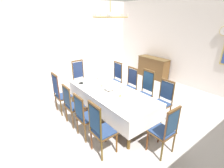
# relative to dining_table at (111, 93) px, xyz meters

# --- Properties ---
(ground) EXTENTS (7.57, 6.97, 0.04)m
(ground) POSITION_rel_dining_table_xyz_m (0.00, 0.22, -0.71)
(ground) COLOR #B4AFAB
(back_wall) EXTENTS (7.57, 0.08, 3.26)m
(back_wall) POSITION_rel_dining_table_xyz_m (0.00, 3.75, 0.94)
(back_wall) COLOR silver
(back_wall) RESTS_ON ground
(left_wall) EXTENTS (0.08, 6.97, 3.26)m
(left_wall) POSITION_rel_dining_table_xyz_m (-3.83, 0.22, 0.94)
(left_wall) COLOR silver
(left_wall) RESTS_ON ground
(dining_table) EXTENTS (2.65, 1.12, 0.76)m
(dining_table) POSITION_rel_dining_table_xyz_m (0.00, 0.00, 0.00)
(dining_table) COLOR brown
(dining_table) RESTS_ON ground
(tablecloth) EXTENTS (2.67, 1.14, 0.43)m
(tablecloth) POSITION_rel_dining_table_xyz_m (0.00, 0.00, -0.04)
(tablecloth) COLOR white
(tablecloth) RESTS_ON dining_table
(chair_south_a) EXTENTS (0.44, 0.42, 1.19)m
(chair_south_a) POSITION_rel_dining_table_xyz_m (-1.02, -0.97, -0.09)
(chair_south_a) COLOR brown
(chair_south_a) RESTS_ON ground
(chair_north_a) EXTENTS (0.44, 0.42, 1.16)m
(chair_north_a) POSITION_rel_dining_table_xyz_m (-1.02, 0.97, -0.10)
(chair_north_a) COLOR brown
(chair_north_a) RESTS_ON ground
(chair_south_b) EXTENTS (0.44, 0.42, 1.08)m
(chair_south_b) POSITION_rel_dining_table_xyz_m (-0.30, -0.97, -0.13)
(chair_south_b) COLOR brown
(chair_south_b) RESTS_ON ground
(chair_north_b) EXTENTS (0.44, 0.42, 1.14)m
(chair_north_b) POSITION_rel_dining_table_xyz_m (-0.30, 0.97, -0.11)
(chair_north_b) COLOR #523419
(chair_north_b) RESTS_ON ground
(chair_south_c) EXTENTS (0.44, 0.42, 1.07)m
(chair_south_c) POSITION_rel_dining_table_xyz_m (0.33, -0.96, -0.13)
(chair_south_c) COLOR brown
(chair_south_c) RESTS_ON ground
(chair_north_c) EXTENTS (0.44, 0.42, 1.22)m
(chair_north_c) POSITION_rel_dining_table_xyz_m (0.33, 0.97, -0.08)
(chair_north_c) COLOR #513F1F
(chair_north_c) RESTS_ON ground
(chair_south_d) EXTENTS (0.44, 0.42, 1.16)m
(chair_south_d) POSITION_rel_dining_table_xyz_m (0.96, -0.97, -0.10)
(chair_south_d) COLOR brown
(chair_south_d) RESTS_ON ground
(chair_north_d) EXTENTS (0.44, 0.42, 1.11)m
(chair_north_d) POSITION_rel_dining_table_xyz_m (0.96, 0.97, -0.12)
(chair_north_d) COLOR #544218
(chair_north_d) RESTS_ON ground
(chair_head_west) EXTENTS (0.42, 0.44, 1.22)m
(chair_head_west) POSITION_rel_dining_table_xyz_m (-1.74, 0.00, -0.08)
(chair_head_west) COLOR brown
(chair_head_west) RESTS_ON ground
(chair_head_east) EXTENTS (0.42, 0.44, 1.09)m
(chair_head_east) POSITION_rel_dining_table_xyz_m (1.73, 0.00, -0.12)
(chair_head_east) COLOR brown
(chair_head_east) RESTS_ON ground
(soup_tureen) EXTENTS (0.29, 0.29, 0.23)m
(soup_tureen) POSITION_rel_dining_table_xyz_m (-0.05, 0.00, 0.19)
(soup_tureen) COLOR silver
(soup_tureen) RESTS_ON tablecloth
(candlestick_west) EXTENTS (0.07, 0.07, 0.33)m
(candlestick_west) POSITION_rel_dining_table_xyz_m (-0.40, 0.00, 0.20)
(candlestick_west) COLOR gold
(candlestick_west) RESTS_ON tablecloth
(candlestick_east) EXTENTS (0.07, 0.07, 0.36)m
(candlestick_east) POSITION_rel_dining_table_xyz_m (0.40, 0.00, 0.22)
(candlestick_east) COLOR gold
(candlestick_east) RESTS_ON tablecloth
(bowl_near_left) EXTENTS (0.17, 0.17, 0.03)m
(bowl_near_left) POSITION_rel_dining_table_xyz_m (-0.91, -0.39, 0.09)
(bowl_near_left) COLOR silver
(bowl_near_left) RESTS_ON tablecloth
(bowl_near_right) EXTENTS (0.16, 0.16, 0.04)m
(bowl_near_right) POSITION_rel_dining_table_xyz_m (-0.09, -0.42, 0.10)
(bowl_near_right) COLOR silver
(bowl_near_right) RESTS_ON tablecloth
(bowl_far_left) EXTENTS (0.16, 0.16, 0.04)m
(bowl_far_left) POSITION_rel_dining_table_xyz_m (0.94, 0.41, 0.09)
(bowl_far_left) COLOR silver
(bowl_far_left) RESTS_ON tablecloth
(bowl_far_right) EXTENTS (0.15, 0.15, 0.03)m
(bowl_far_right) POSITION_rel_dining_table_xyz_m (0.73, 0.42, 0.09)
(bowl_far_right) COLOR silver
(bowl_far_right) RESTS_ON tablecloth
(spoon_primary) EXTENTS (0.03, 0.18, 0.01)m
(spoon_primary) POSITION_rel_dining_table_xyz_m (-1.02, -0.36, 0.08)
(spoon_primary) COLOR gold
(spoon_primary) RESTS_ON tablecloth
(spoon_secondary) EXTENTS (0.05, 0.18, 0.01)m
(spoon_secondary) POSITION_rel_dining_table_xyz_m (-0.19, -0.39, 0.08)
(spoon_secondary) COLOR gold
(spoon_secondary) RESTS_ON tablecloth
(sideboard) EXTENTS (1.44, 0.48, 0.90)m
(sideboard) POSITION_rel_dining_table_xyz_m (-1.38, 3.43, -0.23)
(sideboard) COLOR brown
(sideboard) RESTS_ON ground
(chandelier) EXTENTS (0.80, 0.80, 0.66)m
(chandelier) POSITION_rel_dining_table_xyz_m (-0.00, -0.00, 1.89)
(chandelier) COLOR gold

